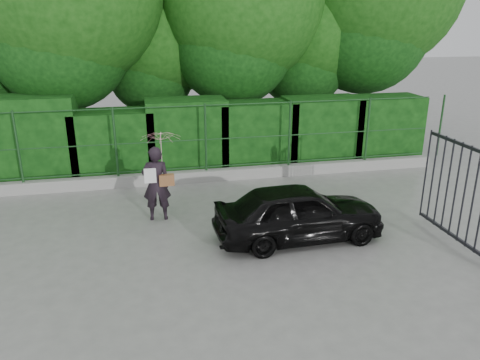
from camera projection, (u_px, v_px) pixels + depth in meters
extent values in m
plane|color=gray|center=(220.00, 263.00, 8.41)|extent=(80.00, 80.00, 0.00)
cube|color=#9E9E99|center=(192.00, 177.00, 12.52)|extent=(14.00, 0.25, 0.30)
cylinder|color=#19411C|center=(18.00, 147.00, 11.35)|extent=(0.06, 0.06, 1.80)
cylinder|color=#19411C|center=(115.00, 142.00, 11.80)|extent=(0.06, 0.06, 1.80)
cylinder|color=#19411C|center=(206.00, 138.00, 12.25)|extent=(0.06, 0.06, 1.80)
cylinder|color=#19411C|center=(290.00, 133.00, 12.70)|extent=(0.06, 0.06, 1.80)
cylinder|color=#19411C|center=(368.00, 129.00, 13.16)|extent=(0.06, 0.06, 1.80)
cylinder|color=#19411C|center=(440.00, 126.00, 13.61)|extent=(0.06, 0.06, 1.80)
cylinder|color=#19411C|center=(191.00, 168.00, 12.44)|extent=(13.60, 0.03, 0.03)
cylinder|color=#19411C|center=(191.00, 140.00, 12.19)|extent=(13.60, 0.03, 0.03)
cylinder|color=#19411C|center=(189.00, 106.00, 11.89)|extent=(13.60, 0.03, 0.03)
cube|color=black|center=(35.00, 139.00, 12.33)|extent=(2.20, 1.20, 2.28)
cube|color=black|center=(114.00, 144.00, 12.80)|extent=(2.20, 1.20, 1.82)
cube|color=black|center=(187.00, 136.00, 13.15)|extent=(2.20, 1.20, 2.06)
cube|color=black|center=(256.00, 135.00, 13.57)|extent=(2.20, 1.20, 1.91)
cube|color=black|center=(321.00, 130.00, 13.95)|extent=(2.20, 1.20, 1.97)
cube|color=black|center=(382.00, 128.00, 14.35)|extent=(2.20, 1.20, 1.94)
cylinder|color=black|center=(77.00, 87.00, 13.73)|extent=(0.36, 0.36, 4.50)
cylinder|color=black|center=(162.00, 98.00, 15.63)|extent=(0.36, 0.36, 3.25)
sphere|color=#14470F|center=(159.00, 37.00, 14.98)|extent=(3.90, 3.90, 3.90)
cylinder|color=black|center=(241.00, 85.00, 15.03)|extent=(0.36, 0.36, 4.25)
sphere|color=#14470F|center=(241.00, 0.00, 14.19)|extent=(5.10, 5.10, 5.10)
cylinder|color=black|center=(307.00, 91.00, 16.29)|extent=(0.36, 0.36, 3.50)
sphere|color=#14470F|center=(310.00, 28.00, 15.60)|extent=(4.20, 4.20, 4.20)
cylinder|color=black|center=(367.00, 73.00, 16.11)|extent=(0.36, 0.36, 4.75)
cube|color=#222228|center=(450.00, 234.00, 9.23)|extent=(0.05, 2.00, 0.06)
cube|color=#222228|center=(465.00, 145.00, 8.63)|extent=(0.05, 2.00, 0.06)
cylinder|color=#222228|center=(473.00, 199.00, 8.51)|extent=(0.04, 0.04, 1.90)
cylinder|color=#222228|center=(464.00, 195.00, 8.74)|extent=(0.04, 0.04, 1.90)
cylinder|color=#222228|center=(456.00, 190.00, 8.97)|extent=(0.04, 0.04, 1.90)
cylinder|color=#222228|center=(447.00, 186.00, 9.21)|extent=(0.04, 0.04, 1.90)
cylinder|color=#222228|center=(440.00, 182.00, 9.44)|extent=(0.04, 0.04, 1.90)
cylinder|color=#222228|center=(433.00, 178.00, 9.67)|extent=(0.04, 0.04, 1.90)
cylinder|color=#222228|center=(426.00, 174.00, 9.90)|extent=(0.04, 0.04, 1.90)
imported|color=black|center=(156.00, 184.00, 10.00)|extent=(0.62, 0.43, 1.64)
imported|color=#FFBEC8|center=(161.00, 150.00, 9.84)|extent=(0.85, 0.86, 0.78)
cube|color=brown|center=(167.00, 180.00, 9.94)|extent=(0.32, 0.15, 0.24)
cube|color=white|center=(150.00, 176.00, 9.79)|extent=(0.25, 0.02, 0.32)
imported|color=black|center=(299.00, 212.00, 9.18)|extent=(3.38, 1.47, 1.13)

